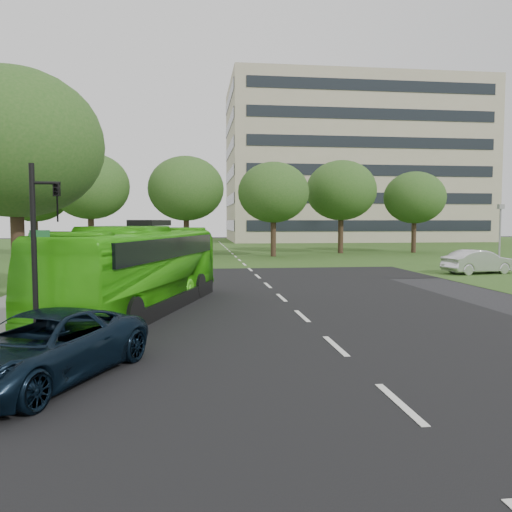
% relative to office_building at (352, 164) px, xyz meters
% --- Properties ---
extents(ground, '(160.00, 160.00, 0.00)m').
position_rel_office_building_xyz_m(ground, '(-21.96, -61.96, -12.50)').
color(ground, black).
rests_on(ground, ground).
extents(street_surfaces, '(120.00, 120.00, 0.15)m').
position_rel_office_building_xyz_m(street_surfaces, '(-22.34, -39.21, -12.47)').
color(street_surfaces, black).
rests_on(street_surfaces, ground).
extents(office_building, '(40.10, 20.10, 25.00)m').
position_rel_office_building_xyz_m(office_building, '(0.00, 0.00, 0.00)').
color(office_building, tan).
rests_on(office_building, ground).
extents(tree_park_a, '(6.93, 6.93, 9.21)m').
position_rel_office_building_xyz_m(tree_park_a, '(-34.74, -34.02, -6.25)').
color(tree_park_a, black).
rests_on(tree_park_a, ground).
extents(tree_park_b, '(6.92, 6.92, 9.07)m').
position_rel_office_building_xyz_m(tree_park_b, '(-26.31, -33.80, -6.39)').
color(tree_park_b, black).
rests_on(tree_park_b, ground).
extents(tree_park_c, '(6.32, 6.32, 8.39)m').
position_rel_office_building_xyz_m(tree_park_c, '(-18.58, -36.03, -6.81)').
color(tree_park_c, black).
rests_on(tree_park_c, ground).
extents(tree_park_d, '(6.85, 6.85, 9.06)m').
position_rel_office_building_xyz_m(tree_park_d, '(-11.35, -32.50, -6.37)').
color(tree_park_d, black).
rests_on(tree_park_d, ground).
extents(tree_park_e, '(6.06, 6.06, 8.08)m').
position_rel_office_building_xyz_m(tree_park_e, '(-3.78, -32.35, -7.01)').
color(tree_park_e, black).
rests_on(tree_park_e, ground).
extents(tree_park_f, '(6.41, 6.41, 8.56)m').
position_rel_office_building_xyz_m(tree_park_f, '(-39.99, -32.49, -6.68)').
color(tree_park_f, black).
rests_on(tree_park_f, ground).
extents(tree_side_near, '(6.89, 6.89, 9.15)m').
position_rel_office_building_xyz_m(tree_side_near, '(-32.51, -59.09, -6.29)').
color(tree_side_near, black).
rests_on(tree_side_near, ground).
extents(bus, '(5.62, 10.99, 2.99)m').
position_rel_office_building_xyz_m(bus, '(-27.46, -62.07, -11.01)').
color(bus, '#3BBA13').
rests_on(bus, ground).
extents(sedan, '(4.57, 2.28, 1.44)m').
position_rel_office_building_xyz_m(sedan, '(-8.56, -51.96, -11.78)').
color(sedan, silver).
rests_on(sedan, ground).
extents(suv, '(4.05, 5.40, 1.36)m').
position_rel_office_building_xyz_m(suv, '(-28.46, -69.96, -11.82)').
color(suv, black).
rests_on(suv, ground).
extents(traffic_light, '(0.72, 0.20, 4.48)m').
position_rel_office_building_xyz_m(traffic_light, '(-29.02, -67.96, -9.87)').
color(traffic_light, black).
rests_on(traffic_light, ground).
extents(camera_pole, '(0.42, 0.38, 4.24)m').
position_rel_office_building_xyz_m(camera_pole, '(-5.96, -49.96, -9.76)').
color(camera_pole, gray).
rests_on(camera_pole, ground).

